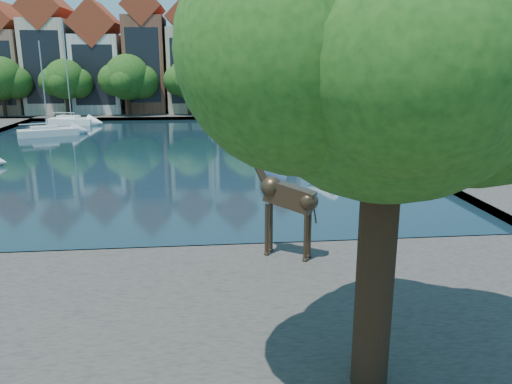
# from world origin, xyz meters

# --- Properties ---
(ground) EXTENTS (160.00, 160.00, 0.00)m
(ground) POSITION_xyz_m (0.00, 0.00, 0.00)
(ground) COLOR #38332B
(ground) RESTS_ON ground
(water_basin) EXTENTS (38.00, 50.00, 0.08)m
(water_basin) POSITION_xyz_m (0.00, 24.00, 0.04)
(water_basin) COLOR black
(water_basin) RESTS_ON ground
(near_quay) EXTENTS (50.00, 14.00, 0.50)m
(near_quay) POSITION_xyz_m (0.00, -7.00, 0.25)
(near_quay) COLOR #453F3C
(near_quay) RESTS_ON ground
(far_quay) EXTENTS (60.00, 16.00, 0.50)m
(far_quay) POSITION_xyz_m (0.00, 56.00, 0.25)
(far_quay) COLOR #453F3C
(far_quay) RESTS_ON ground
(right_quay) EXTENTS (14.00, 52.00, 0.50)m
(right_quay) POSITION_xyz_m (25.00, 24.00, 0.25)
(right_quay) COLOR #453F3C
(right_quay) RESTS_ON ground
(plane_tree) EXTENTS (8.32, 6.40, 10.62)m
(plane_tree) POSITION_xyz_m (7.62, -9.01, 7.67)
(plane_tree) COLOR #332114
(plane_tree) RESTS_ON near_quay
(townhouse_west_end) EXTENTS (5.44, 9.18, 14.93)m
(townhouse_west_end) POSITION_xyz_m (-23.00, 55.99, 7.36)
(townhouse_west_end) COLOR #8E674D
(townhouse_west_end) RESTS_ON far_quay
(townhouse_west_mid) EXTENTS (5.94, 9.18, 16.79)m
(townhouse_west_mid) POSITION_xyz_m (-17.00, 55.99, 8.23)
(townhouse_west_mid) COLOR beige
(townhouse_west_mid) RESTS_ON far_quay
(townhouse_west_inner) EXTENTS (6.43, 9.18, 15.15)m
(townhouse_west_inner) POSITION_xyz_m (-10.50, 55.99, 7.35)
(townhouse_west_inner) COLOR silver
(townhouse_west_inner) RESTS_ON far_quay
(townhouse_center) EXTENTS (5.44, 9.18, 16.93)m
(townhouse_center) POSITION_xyz_m (-4.00, 55.99, 8.36)
(townhouse_center) COLOR brown
(townhouse_center) RESTS_ON far_quay
(townhouse_east_inner) EXTENTS (5.94, 9.18, 15.79)m
(townhouse_east_inner) POSITION_xyz_m (2.00, 55.99, 7.73)
(townhouse_east_inner) COLOR tan
(townhouse_east_inner) RESTS_ON far_quay
(townhouse_east_mid) EXTENTS (6.43, 9.18, 16.65)m
(townhouse_east_mid) POSITION_xyz_m (8.50, 55.99, 8.10)
(townhouse_east_mid) COLOR beige
(townhouse_east_mid) RESTS_ON far_quay
(townhouse_east_end) EXTENTS (5.44, 9.18, 14.43)m
(townhouse_east_end) POSITION_xyz_m (15.00, 55.99, 7.11)
(townhouse_east_end) COLOR brown
(townhouse_east_end) RESTS_ON far_quay
(far_tree_far_west) EXTENTS (7.28, 5.60, 7.68)m
(far_tree_far_west) POSITION_xyz_m (-21.90, 50.49, 5.18)
(far_tree_far_west) COLOR #332114
(far_tree_far_west) RESTS_ON far_quay
(far_tree_west) EXTENTS (6.76, 5.20, 7.36)m
(far_tree_west) POSITION_xyz_m (-13.91, 50.49, 5.08)
(far_tree_west) COLOR #332114
(far_tree_west) RESTS_ON far_quay
(far_tree_mid_west) EXTENTS (7.80, 6.00, 8.00)m
(far_tree_mid_west) POSITION_xyz_m (-5.89, 50.49, 5.29)
(far_tree_mid_west) COLOR #332114
(far_tree_mid_west) RESTS_ON far_quay
(far_tree_mid_east) EXTENTS (7.02, 5.40, 7.52)m
(far_tree_mid_east) POSITION_xyz_m (2.10, 50.49, 5.13)
(far_tree_mid_east) COLOR #332114
(far_tree_mid_east) RESTS_ON far_quay
(far_tree_east) EXTENTS (7.54, 5.80, 7.84)m
(far_tree_east) POSITION_xyz_m (10.11, 50.49, 5.24)
(far_tree_east) COLOR #332114
(far_tree_east) RESTS_ON far_quay
(far_tree_far_east) EXTENTS (6.76, 5.20, 7.36)m
(far_tree_far_east) POSITION_xyz_m (18.09, 50.49, 5.08)
(far_tree_far_east) COLOR #332114
(far_tree_far_east) RESTS_ON far_quay
(giraffe_statue) EXTENTS (3.02, 1.89, 4.69)m
(giraffe_statue) POSITION_xyz_m (6.73, -1.37, 2.80)
(giraffe_statue) COLOR #382A1C
(giraffe_statue) RESTS_ON near_quay
(sailboat_left_d) EXTENTS (6.04, 4.14, 9.38)m
(sailboat_left_d) POSITION_xyz_m (-12.00, 34.59, 0.62)
(sailboat_left_d) COLOR silver
(sailboat_left_d) RESTS_ON water_basin
(sailboat_left_e) EXTENTS (5.81, 3.07, 12.12)m
(sailboat_left_e) POSITION_xyz_m (-12.00, 44.00, 0.73)
(sailboat_left_e) COLOR white
(sailboat_left_e) RESTS_ON water_basin
(sailboat_right_a) EXTENTS (6.22, 3.58, 9.40)m
(sailboat_right_a) POSITION_xyz_m (14.36, 12.70, 0.63)
(sailboat_right_a) COLOR white
(sailboat_right_a) RESTS_ON water_basin
(sailboat_right_b) EXTENTS (7.50, 3.75, 10.38)m
(sailboat_right_b) POSITION_xyz_m (12.63, 18.70, 0.58)
(sailboat_right_b) COLOR navy
(sailboat_right_b) RESTS_ON water_basin
(sailboat_right_c) EXTENTS (5.33, 3.54, 7.34)m
(sailboat_right_c) POSITION_xyz_m (12.00, 33.63, 0.54)
(sailboat_right_c) COLOR white
(sailboat_right_c) RESTS_ON water_basin
(sailboat_right_d) EXTENTS (4.53, 2.27, 8.95)m
(sailboat_right_d) POSITION_xyz_m (12.00, 38.74, 0.60)
(sailboat_right_d) COLOR silver
(sailboat_right_d) RESTS_ON water_basin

